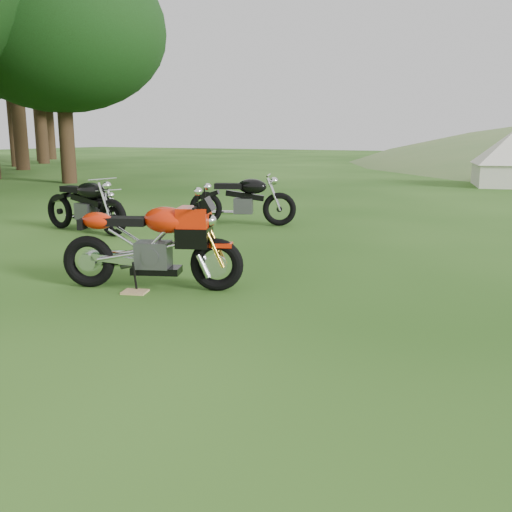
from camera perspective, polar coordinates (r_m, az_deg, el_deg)
The scene contains 7 objects.
ground at distance 5.77m, azimuth -3.57°, elevation -6.44°, with size 120.00×120.00×0.00m, color #183E0D.
treeline at distance 30.26m, azimuth -20.30°, elevation 7.87°, with size 28.00×32.00×14.00m, color black, non-canonical shape.
sport_motorcycle at distance 6.89m, azimuth -10.45°, elevation 1.85°, with size 2.10×0.53×1.26m, color red, non-canonical shape.
plywood_board at distance 6.88m, azimuth -12.01°, elevation -3.53°, with size 0.28×0.23×0.02m, color tan.
vintage_moto_a at distance 11.34m, azimuth -15.40°, elevation 4.62°, with size 1.69×0.39×0.89m, color black, non-canonical shape.
vintage_moto_b at distance 11.26m, azimuth -16.77°, elevation 5.09°, with size 2.13×0.49×1.12m, color black, non-canonical shape.
vintage_moto_c at distance 11.64m, azimuth -1.38°, elevation 5.79°, with size 2.12×0.49×1.11m, color black, non-canonical shape.
Camera 1 is at (2.99, -4.58, 1.83)m, focal length 40.00 mm.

